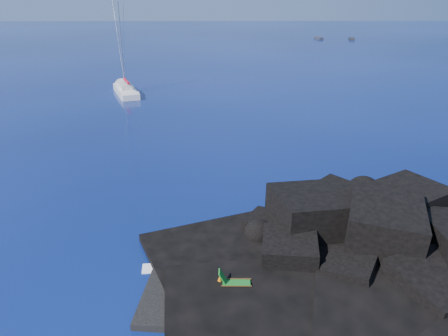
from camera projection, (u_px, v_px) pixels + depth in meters
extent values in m
plane|color=#030C32|center=(139.00, 301.00, 21.83)|extent=(400.00, 400.00, 0.00)
cube|color=black|center=(228.00, 294.00, 22.36)|extent=(9.08, 6.86, 0.70)
cube|color=white|center=(207.00, 301.00, 21.28)|extent=(1.89, 0.97, 0.05)
cone|color=orange|center=(220.00, 280.00, 22.34)|extent=(0.46, 0.46, 0.59)
cube|color=#2B2B30|center=(319.00, 39.00, 134.12)|extent=(2.19, 4.31, 0.55)
cube|color=black|center=(352.00, 40.00, 132.34)|extent=(1.94, 4.45, 0.57)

